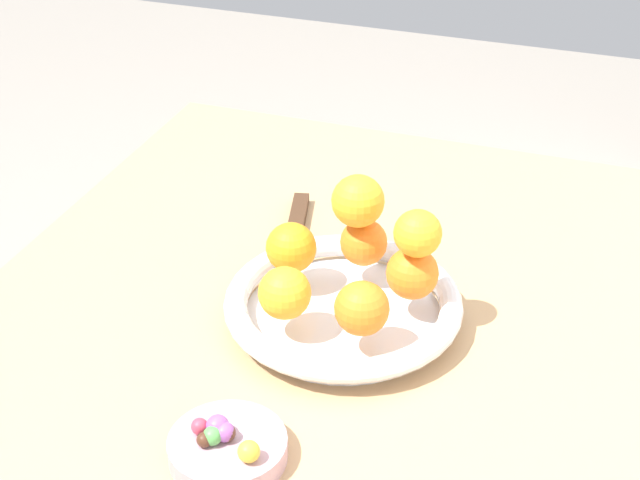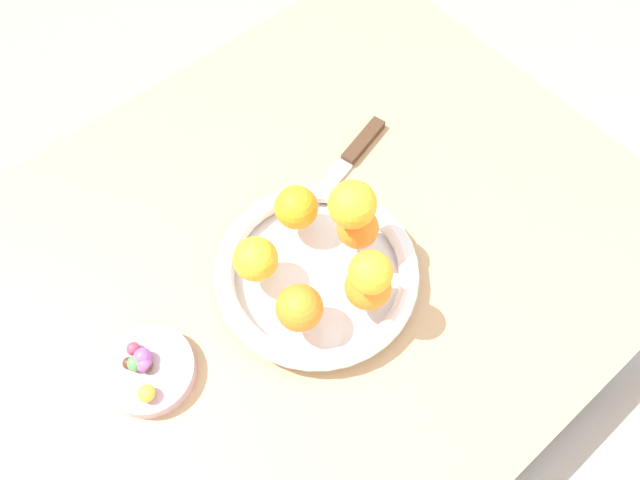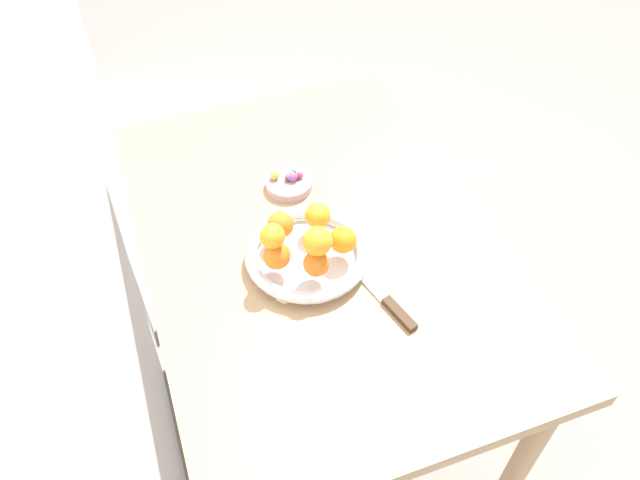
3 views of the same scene
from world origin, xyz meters
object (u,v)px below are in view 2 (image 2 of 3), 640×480
object	(u,v)px
orange_4	(301,307)
candy_ball_3	(146,366)
candy_dish	(150,371)
orange_1	(358,228)
candy_ball_6	(144,363)
orange_5	(352,204)
candy_ball_7	(146,393)
orange_0	(368,287)
orange_2	(296,208)
dining_table	(266,308)
candy_ball_2	(133,349)
candy_ball_5	(135,364)
candy_ball_1	(129,363)
fruit_bowl	(317,273)
orange_6	(370,272)
candy_ball_0	(144,365)
knife	(340,170)
orange_3	(254,259)
candy_ball_4	(145,360)

from	to	relation	value
orange_4	candy_ball_3	xyz separation A→B (m)	(0.18, -0.07, -0.04)
candy_dish	orange_1	xyz separation A→B (m)	(-0.30, 0.04, 0.06)
orange_4	candy_ball_6	bearing A→B (deg)	-23.39
orange_5	candy_ball_7	xyz separation A→B (m)	(0.31, -0.00, -0.09)
orange_0	orange_2	size ratio (longest dim) A/B	1.00
dining_table	candy_ball_2	world-z (taller)	candy_ball_2
candy_ball_5	candy_ball_6	world-z (taller)	same
candy_ball_5	candy_ball_1	bearing A→B (deg)	-52.42
orange_5	candy_ball_2	bearing A→B (deg)	-11.38
fruit_bowl	orange_5	xyz separation A→B (m)	(-0.06, -0.00, 0.10)
orange_0	candy_ball_5	world-z (taller)	orange_0
orange_6	candy_ball_1	distance (m)	0.31
fruit_bowl	candy_ball_3	size ratio (longest dim) A/B	15.50
candy_ball_5	candy_ball_0	bearing A→B (deg)	136.73
dining_table	knife	xyz separation A→B (m)	(-0.20, -0.07, 0.09)
candy_dish	orange_6	bearing A→B (deg)	156.22
fruit_bowl	candy_ball_5	size ratio (longest dim) A/B	14.42
candy_ball_5	knife	size ratio (longest dim) A/B	0.07
orange_6	candy_ball_5	world-z (taller)	orange_6
orange_3	orange_6	bearing A→B (deg)	121.71
orange_1	candy_ball_3	world-z (taller)	orange_1
candy_ball_5	knife	distance (m)	0.39
orange_1	candy_ball_1	world-z (taller)	orange_1
orange_0	candy_ball_1	distance (m)	0.30
orange_0	candy_ball_2	distance (m)	0.29
orange_3	orange_1	bearing A→B (deg)	158.70
orange_3	candy_ball_7	world-z (taller)	orange_3
dining_table	knife	bearing A→B (deg)	-161.62
orange_2	knife	size ratio (longest dim) A/B	0.22
candy_ball_5	orange_1	bearing A→B (deg)	171.48
orange_1	orange_4	world-z (taller)	orange_4
orange_6	knife	world-z (taller)	orange_6
candy_ball_5	candy_ball_6	bearing A→B (deg)	145.69
candy_dish	orange_2	xyz separation A→B (m)	(-0.26, -0.04, 0.06)
orange_2	knife	distance (m)	0.14
orange_1	candy_ball_5	world-z (taller)	orange_1
candy_ball_1	knife	xyz separation A→B (m)	(-0.39, -0.06, -0.02)
orange_4	candy_ball_6	size ratio (longest dim) A/B	3.14
orange_6	dining_table	bearing A→B (deg)	-58.45
dining_table	orange_6	world-z (taller)	orange_6
fruit_bowl	candy_ball_1	xyz separation A→B (m)	(0.25, -0.05, 0.01)
orange_4	knife	world-z (taller)	orange_4
orange_3	candy_ball_4	bearing A→B (deg)	2.21
fruit_bowl	candy_ball_1	size ratio (longest dim) A/B	18.05
orange_3	candy_ball_7	distance (m)	0.20
fruit_bowl	candy_ball_1	world-z (taller)	fruit_bowl
candy_ball_1	candy_ball_6	bearing A→B (deg)	137.49
orange_0	knife	xyz separation A→B (m)	(-0.12, -0.18, -0.06)
candy_ball_0	candy_ball_2	distance (m)	0.03
orange_3	candy_ball_5	distance (m)	0.19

